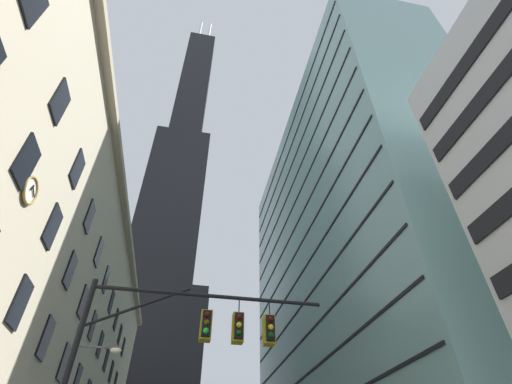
# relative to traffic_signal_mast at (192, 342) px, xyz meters

# --- Properties ---
(station_building) EXTENTS (15.37, 60.48, 24.50)m
(station_building) POSITION_rel_traffic_signal_mast_xyz_m (-15.24, 21.15, 6.82)
(station_building) COLOR #BCAF93
(station_building) RESTS_ON ground
(dark_skyscraper) EXTENTS (25.35, 25.35, 190.11)m
(dark_skyscraper) POSITION_rel_traffic_signal_mast_xyz_m (-8.26, 80.30, 50.85)
(dark_skyscraper) COLOR black
(dark_skyscraper) RESTS_ON ground
(glass_office_midrise) EXTENTS (14.60, 51.06, 55.62)m
(glass_office_midrise) POSITION_rel_traffic_signal_mast_xyz_m (21.35, 30.67, 22.40)
(glass_office_midrise) COLOR gray
(glass_office_midrise) RESTS_ON ground
(traffic_signal_mast) EXTENTS (8.50, 0.63, 7.17)m
(traffic_signal_mast) POSITION_rel_traffic_signal_mast_xyz_m (0.00, 0.00, 0.00)
(traffic_signal_mast) COLOR black
(traffic_signal_mast) RESTS_ON sidewalk_left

